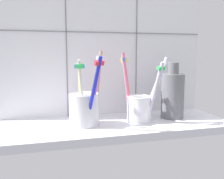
# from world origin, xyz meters

# --- Properties ---
(counter_slab) EXTENTS (0.64, 0.22, 0.02)m
(counter_slab) POSITION_xyz_m (0.00, 0.00, 0.01)
(counter_slab) COLOR silver
(counter_slab) RESTS_ON ground
(tile_wall_back) EXTENTS (0.64, 0.02, 0.45)m
(tile_wall_back) POSITION_xyz_m (0.00, 0.12, 0.23)
(tile_wall_back) COLOR white
(tile_wall_back) RESTS_ON ground
(toothbrush_cup_left) EXTENTS (0.10, 0.13, 0.19)m
(toothbrush_cup_left) POSITION_xyz_m (-0.07, 0.00, 0.07)
(toothbrush_cup_left) COLOR silver
(toothbrush_cup_left) RESTS_ON counter_slab
(toothbrush_cup_right) EXTENTS (0.11, 0.12, 0.19)m
(toothbrush_cup_right) POSITION_xyz_m (0.08, 0.00, 0.07)
(toothbrush_cup_right) COLOR white
(toothbrush_cup_right) RESTS_ON counter_slab
(ceramic_vase) EXTENTS (0.07, 0.07, 0.16)m
(ceramic_vase) POSITION_xyz_m (0.18, 0.01, 0.09)
(ceramic_vase) COLOR slate
(ceramic_vase) RESTS_ON counter_slab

